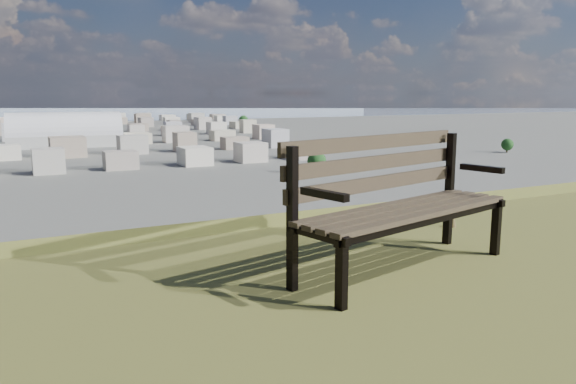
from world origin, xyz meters
TOP-DOWN VIEW (x-y plane):
  - park_bench at (1.03, 2.37)m, footprint 2.04×1.08m
  - arena at (25.15, 299.81)m, footprint 54.75×26.33m
  - city_blocks at (0.00, 394.44)m, footprint 395.00×361.00m
  - bay_water at (0.00, 900.00)m, footprint 2400.00×700.00m

SIDE VIEW (x-z plane):
  - bay_water at x=0.00m, z-range -0.06..0.06m
  - city_blocks at x=0.00m, z-range 0.00..7.00m
  - arena at x=25.15m, z-range -5.94..16.54m
  - park_bench at x=1.03m, z-range 25.07..26.09m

